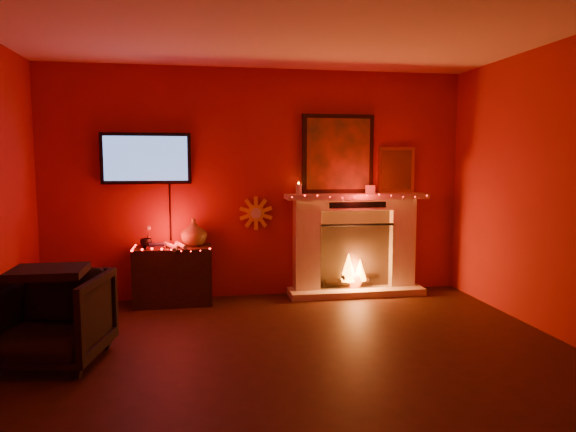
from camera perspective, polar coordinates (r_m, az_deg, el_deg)
name	(u,v)px	position (r m, az deg, el deg)	size (l,w,h in m)	color
room	(300,199)	(3.67, 1.40, 1.91)	(5.00, 5.00, 5.00)	black
fireplace	(354,235)	(6.32, 7.33, -2.08)	(1.72, 0.40, 2.18)	beige
tv	(146,159)	(6.07, -15.47, 6.16)	(1.00, 0.07, 1.24)	black
sunburst_clock	(256,213)	(6.13, -3.58, 0.31)	(0.40, 0.03, 0.40)	gold
console_table	(175,270)	(5.98, -12.47, -5.91)	(0.86, 0.57, 0.97)	black
armchair	(52,319)	(4.58, -24.70, -10.35)	(0.78, 0.80, 0.73)	black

